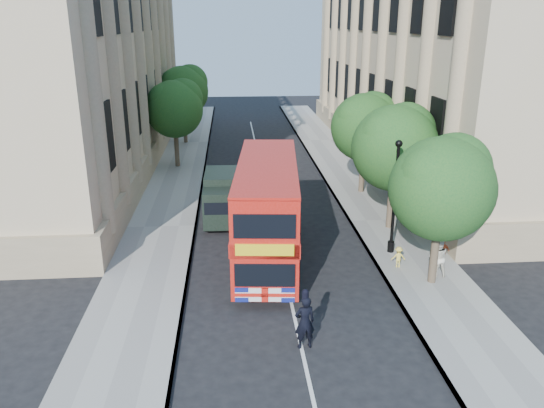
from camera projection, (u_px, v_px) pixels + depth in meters
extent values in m
plane|color=black|center=(298.00, 331.00, 18.11)|extent=(120.00, 120.00, 0.00)
cube|color=gray|center=(382.00, 221.00, 27.94)|extent=(3.50, 80.00, 0.12)
cube|color=gray|center=(162.00, 227.00, 27.08)|extent=(3.50, 80.00, 0.12)
cube|color=#C4AE88|center=(446.00, 36.00, 38.81)|extent=(12.00, 38.00, 18.00)
cube|color=#C4AE88|center=(59.00, 37.00, 36.75)|extent=(12.00, 38.00, 18.00)
cylinder|color=#473828|center=(435.00, 252.00, 20.90)|extent=(0.32, 0.32, 2.86)
sphere|color=#1A4E1F|center=(441.00, 189.00, 20.05)|extent=(4.00, 4.00, 4.00)
sphere|color=#1A4E1F|center=(455.00, 169.00, 20.26)|extent=(2.80, 2.80, 2.80)
sphere|color=#1A4E1F|center=(433.00, 178.00, 19.56)|extent=(2.60, 2.60, 2.60)
cylinder|color=#473828|center=(391.00, 201.00, 26.53)|extent=(0.32, 0.32, 2.99)
sphere|color=#1A4E1F|center=(395.00, 148.00, 25.64)|extent=(4.20, 4.20, 4.20)
sphere|color=#1A4E1F|center=(405.00, 132.00, 25.84)|extent=(2.94, 2.94, 2.94)
sphere|color=#1A4E1F|center=(387.00, 139.00, 25.14)|extent=(2.73, 2.73, 2.73)
cylinder|color=#473828|center=(362.00, 170.00, 32.20)|extent=(0.32, 0.32, 2.90)
sphere|color=#1A4E1F|center=(365.00, 127.00, 31.33)|extent=(4.00, 4.00, 4.00)
sphere|color=#1A4E1F|center=(373.00, 115.00, 31.54)|extent=(2.80, 2.80, 2.80)
sphere|color=#1A4E1F|center=(358.00, 119.00, 30.84)|extent=(2.60, 2.60, 2.60)
cylinder|color=#473828|center=(177.00, 147.00, 37.90)|extent=(0.32, 0.32, 2.99)
sphere|color=#1A4E1F|center=(174.00, 109.00, 37.01)|extent=(4.00, 4.00, 4.00)
sphere|color=#1A4E1F|center=(183.00, 98.00, 37.21)|extent=(2.80, 2.80, 2.80)
sphere|color=#1A4E1F|center=(166.00, 102.00, 36.51)|extent=(2.60, 2.60, 2.60)
cylinder|color=#473828|center=(185.00, 125.00, 45.41)|extent=(0.32, 0.32, 3.17)
sphere|color=#1A4E1F|center=(183.00, 91.00, 44.47)|extent=(4.20, 4.20, 4.20)
sphere|color=#1A4E1F|center=(190.00, 82.00, 44.65)|extent=(2.94, 2.94, 2.94)
sphere|color=#1A4E1F|center=(176.00, 85.00, 43.96)|extent=(2.73, 2.73, 2.73)
cylinder|color=black|center=(391.00, 246.00, 24.01)|extent=(0.30, 0.30, 0.50)
cylinder|color=black|center=(395.00, 199.00, 23.28)|extent=(0.14, 0.14, 5.00)
sphere|color=black|center=(399.00, 144.00, 22.46)|extent=(0.32, 0.32, 0.32)
cube|color=red|center=(267.00, 208.00, 22.89)|extent=(3.28, 9.49, 3.87)
cube|color=black|center=(267.00, 227.00, 23.17)|extent=(3.29, 8.91, 0.88)
cube|color=black|center=(267.00, 186.00, 22.56)|extent=(3.29, 8.91, 0.88)
cube|color=yellow|center=(265.00, 250.00, 18.45)|extent=(2.06, 0.27, 0.44)
cylinder|color=black|center=(237.00, 283.00, 20.41)|extent=(0.36, 1.00, 0.98)
cylinder|color=black|center=(294.00, 283.00, 20.39)|extent=(0.36, 1.00, 0.98)
cylinder|color=black|center=(247.00, 223.00, 26.43)|extent=(0.36, 1.00, 0.98)
cylinder|color=black|center=(291.00, 223.00, 26.41)|extent=(0.36, 1.00, 0.98)
cube|color=black|center=(221.00, 208.00, 26.51)|extent=(1.81, 1.64, 1.87)
cube|color=black|center=(221.00, 208.00, 25.72)|extent=(1.61, 0.13, 0.62)
cube|color=black|center=(222.00, 192.00, 28.30)|extent=(1.84, 2.89, 2.23)
cube|color=black|center=(223.00, 214.00, 28.15)|extent=(1.68, 4.31, 0.22)
cylinder|color=black|center=(206.00, 224.00, 26.66)|extent=(0.21, 0.72, 0.71)
cylinder|color=black|center=(238.00, 224.00, 26.75)|extent=(0.21, 0.72, 0.71)
cylinder|color=black|center=(209.00, 205.00, 29.43)|extent=(0.21, 0.72, 0.71)
cylinder|color=black|center=(238.00, 205.00, 29.52)|extent=(0.21, 0.72, 0.71)
imported|color=black|center=(305.00, 322.00, 16.93)|extent=(0.74, 0.56, 1.85)
imported|color=silver|center=(438.00, 258.00, 21.56)|extent=(0.82, 0.66, 1.62)
imported|color=#D75326|center=(442.00, 252.00, 22.65)|extent=(0.73, 0.45, 1.16)
imported|color=#E6CD4E|center=(398.00, 257.00, 22.44)|extent=(0.63, 0.40, 0.92)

